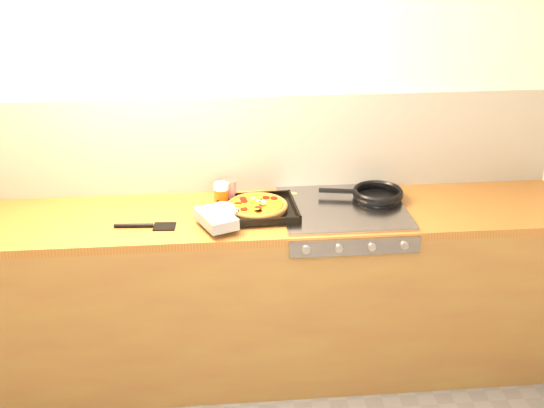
{
  "coord_description": "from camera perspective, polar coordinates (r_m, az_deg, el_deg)",
  "views": [
    {
      "loc": [
        -0.18,
        -1.89,
        2.26
      ],
      "look_at": [
        0.1,
        1.08,
        0.95
      ],
      "focal_mm": 45.0,
      "sensor_mm": 36.0,
      "label": 1
    }
  ],
  "objects": [
    {
      "name": "counter_run",
      "position": [
        3.5,
        -1.67,
        -7.43
      ],
      "size": [
        3.2,
        0.62,
        0.9
      ],
      "color": "brown",
      "rests_on": "ground"
    },
    {
      "name": "juice_glass",
      "position": [
        3.34,
        -4.25,
        0.78
      ],
      "size": [
        0.09,
        0.09,
        0.12
      ],
      "color": "#E44F0D",
      "rests_on": "counter_run"
    },
    {
      "name": "black_spatula",
      "position": [
        3.19,
        -10.46,
        -1.81
      ],
      "size": [
        0.28,
        0.09,
        0.02
      ],
      "color": "black",
      "rests_on": "counter_run"
    },
    {
      "name": "stovetop",
      "position": [
        3.35,
        5.94,
        -0.34
      ],
      "size": [
        0.6,
        0.56,
        0.02
      ],
      "primitive_type": "cube",
      "color": "#99989D",
      "rests_on": "counter_run"
    },
    {
      "name": "tomato_can",
      "position": [
        3.41,
        -3.61,
        1.12
      ],
      "size": [
        0.1,
        0.1,
        0.11
      ],
      "color": "maroon",
      "rests_on": "counter_run"
    },
    {
      "name": "frying_pan",
      "position": [
        3.45,
        8.74,
        0.83
      ],
      "size": [
        0.44,
        0.3,
        0.04
      ],
      "color": "black",
      "rests_on": "stovetop"
    },
    {
      "name": "room_shell",
      "position": [
        3.47,
        -2.13,
        5.01
      ],
      "size": [
        3.2,
        3.2,
        3.2
      ],
      "color": "white",
      "rests_on": "ground"
    },
    {
      "name": "wooden_spoon",
      "position": [
        3.48,
        0.23,
        0.87
      ],
      "size": [
        0.3,
        0.07,
        0.02
      ],
      "color": "olive",
      "rests_on": "counter_run"
    },
    {
      "name": "pizza_on_tray",
      "position": [
        3.23,
        -2.22,
        -0.45
      ],
      "size": [
        0.5,
        0.45,
        0.06
      ],
      "color": "black",
      "rests_on": "stovetop"
    }
  ]
}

